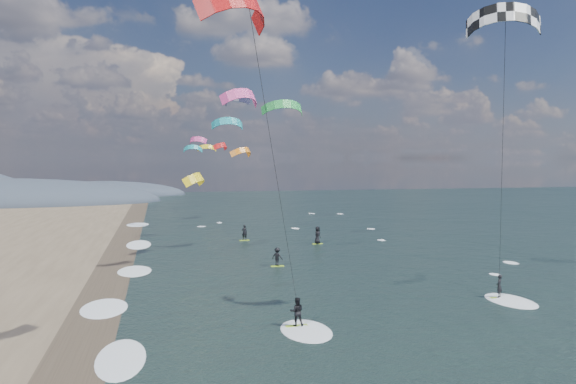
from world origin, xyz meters
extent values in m
cube|color=#382D23|center=(-12.00, 10.00, 0.00)|extent=(3.00, 240.00, 0.00)
ellipsoid|color=#3D4756|center=(-22.00, 120.00, 0.00)|extent=(40.00, 18.00, 7.00)
cube|color=#A0D425|center=(12.86, 11.90, 0.03)|extent=(1.19, 0.36, 0.05)
imported|color=black|center=(12.86, 11.90, 0.78)|extent=(0.63, 0.62, 1.47)
ellipsoid|color=white|center=(13.16, 11.10, 0.00)|extent=(2.60, 4.20, 0.12)
cylinder|color=black|center=(10.86, 8.90, 8.82)|extent=(0.02, 0.02, 16.67)
cube|color=#A0D425|center=(-1.24, 8.88, 0.03)|extent=(1.20, 0.37, 0.06)
imported|color=black|center=(-1.24, 8.88, 0.82)|extent=(0.82, 0.69, 1.52)
ellipsoid|color=white|center=(-0.94, 8.08, 0.00)|extent=(2.60, 4.20, 0.12)
cylinder|color=black|center=(-2.99, 5.88, 8.29)|extent=(0.02, 0.02, 15.60)
cube|color=#A0D425|center=(1.17, 25.42, 0.03)|extent=(1.10, 0.35, 0.05)
imported|color=black|center=(1.17, 25.42, 0.81)|extent=(1.12, 1.05, 1.52)
cube|color=#A0D425|center=(7.75, 36.34, 0.03)|extent=(1.10, 0.35, 0.05)
imported|color=black|center=(7.75, 36.34, 0.95)|extent=(1.03, 1.02, 1.79)
cube|color=#A0D425|center=(0.68, 40.50, 0.03)|extent=(1.10, 0.35, 0.05)
imported|color=black|center=(0.68, 40.50, 0.88)|extent=(0.60, 0.40, 1.66)
ellipsoid|color=white|center=(-10.80, 6.00, 0.00)|extent=(2.40, 5.40, 0.11)
ellipsoid|color=white|center=(-10.80, 15.00, 0.00)|extent=(2.40, 5.40, 0.11)
ellipsoid|color=white|center=(-10.80, 26.00, 0.00)|extent=(2.40, 5.40, 0.11)
ellipsoid|color=white|center=(-10.80, 40.00, 0.00)|extent=(2.40, 5.40, 0.11)
ellipsoid|color=white|center=(-10.80, 58.00, 0.00)|extent=(2.40, 5.40, 0.11)
camera|label=1|loc=(-8.27, -19.63, 8.97)|focal=35.00mm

